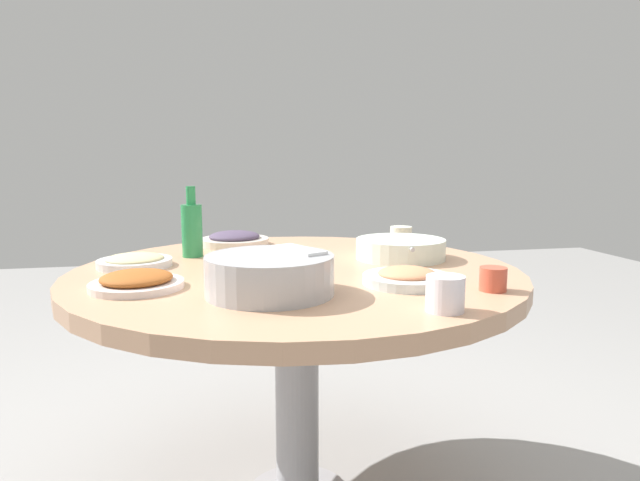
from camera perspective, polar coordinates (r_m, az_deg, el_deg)
round_dining_table at (r=1.55m, az=-2.50°, el=-6.25°), size 1.25×1.25×0.72m
rice_bowl at (r=1.23m, az=-5.30°, el=-3.51°), size 0.29×0.29×0.10m
soup_bowl at (r=1.68m, az=8.48°, el=-0.92°), size 0.27×0.30×0.06m
dish_stirfry at (r=1.35m, az=-18.76°, el=-4.08°), size 0.22×0.22×0.04m
dish_noodles at (r=1.63m, az=-18.95°, el=-2.05°), size 0.21×0.21×0.04m
dish_eggplant at (r=1.95m, az=-9.00°, el=0.13°), size 0.24×0.24×0.05m
dish_shrimp at (r=1.35m, az=9.15°, el=-3.84°), size 0.22×0.22×0.04m
green_bottle at (r=1.74m, az=-13.35°, el=1.25°), size 0.06×0.06×0.22m
tea_cup_near at (r=1.12m, az=13.06°, el=-5.48°), size 0.08×0.08×0.07m
tea_cup_far at (r=1.95m, az=8.53°, el=0.50°), size 0.08×0.08×0.07m
tea_cup_side at (r=1.32m, az=17.78°, el=-3.88°), size 0.06×0.06×0.06m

